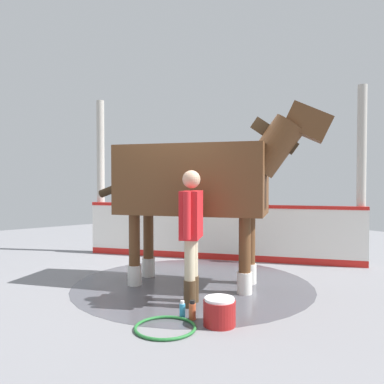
# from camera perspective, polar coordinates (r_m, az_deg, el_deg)

# --- Properties ---
(ground_plane) EXTENTS (16.00, 16.00, 0.02)m
(ground_plane) POSITION_cam_1_polar(r_m,az_deg,el_deg) (6.05, -1.77, -12.89)
(ground_plane) COLOR gray
(wet_patch) EXTENTS (3.46, 3.46, 0.00)m
(wet_patch) POSITION_cam_1_polar(r_m,az_deg,el_deg) (5.81, 0.08, -13.39)
(wet_patch) COLOR #4C4C54
(wet_patch) RESTS_ON ground
(barrier_wall) EXTENTS (4.35, 3.21, 1.06)m
(barrier_wall) POSITION_cam_1_polar(r_m,az_deg,el_deg) (7.46, 3.83, -6.19)
(barrier_wall) COLOR white
(barrier_wall) RESTS_ON ground
(roof_post_near) EXTENTS (0.16, 0.16, 3.19)m
(roof_post_near) POSITION_cam_1_polar(r_m,az_deg,el_deg) (7.44, 23.65, 2.17)
(roof_post_near) COLOR #B7B2A8
(roof_post_near) RESTS_ON ground
(roof_post_far) EXTENTS (0.16, 0.16, 3.19)m
(roof_post_far) POSITION_cam_1_polar(r_m,az_deg,el_deg) (8.39, -13.27, 2.20)
(roof_post_far) COLOR #B7B2A8
(roof_post_far) RESTS_ON ground
(horse) EXTENTS (2.88, 2.26, 2.57)m
(horse) POSITION_cam_1_polar(r_m,az_deg,el_deg) (5.58, 1.14, 1.55)
(horse) COLOR brown
(horse) RESTS_ON ground
(handler) EXTENTS (0.48, 0.52, 1.64)m
(handler) POSITION_cam_1_polar(r_m,az_deg,el_deg) (4.73, -0.10, -5.26)
(handler) COLOR #47331E
(handler) RESTS_ON ground
(wash_bucket) EXTENTS (0.34, 0.34, 0.29)m
(wash_bucket) POSITION_cam_1_polar(r_m,az_deg,el_deg) (4.25, 4.06, -17.16)
(wash_bucket) COLOR maroon
(wash_bucket) RESTS_ON ground
(bottle_shampoo) EXTENTS (0.06, 0.06, 0.19)m
(bottle_shampoo) POSITION_cam_1_polar(r_m,az_deg,el_deg) (4.46, -1.43, -16.97)
(bottle_shampoo) COLOR #3399CC
(bottle_shampoo) RESTS_ON ground
(bottle_spray) EXTENTS (0.08, 0.08, 0.21)m
(bottle_spray) POSITION_cam_1_polar(r_m,az_deg,el_deg) (4.41, 0.04, -17.08)
(bottle_spray) COLOR #CC5933
(bottle_spray) RESTS_ON ground
(hose_coil) EXTENTS (0.64, 0.64, 0.03)m
(hose_coil) POSITION_cam_1_polar(r_m,az_deg,el_deg) (4.19, -3.96, -19.26)
(hose_coil) COLOR #267233
(hose_coil) RESTS_ON ground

